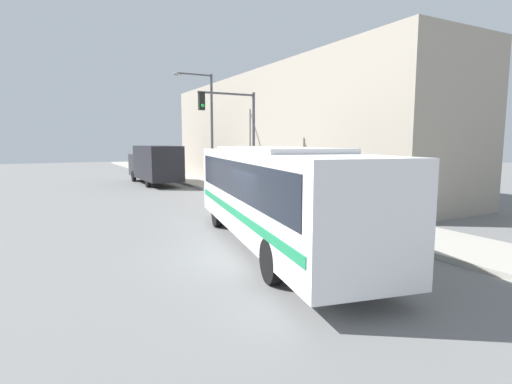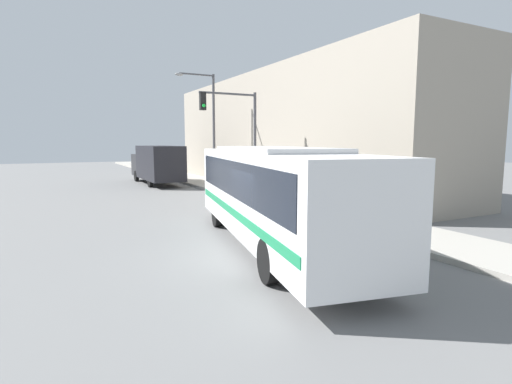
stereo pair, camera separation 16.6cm
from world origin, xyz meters
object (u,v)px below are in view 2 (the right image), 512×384
parking_meter (267,185)px  pedestrian_near_corner (264,182)px  street_lamp (209,121)px  traffic_light_pole (237,127)px  pedestrian_mid_block (300,186)px  fire_hydrant (335,212)px  city_bus (273,189)px  delivery_truck (157,163)px

parking_meter → pedestrian_near_corner: 2.36m
parking_meter → street_lamp: size_ratio=0.17×
traffic_light_pole → pedestrian_mid_block: size_ratio=3.36×
fire_hydrant → street_lamp: (-0.10, 13.47, 4.18)m
city_bus → fire_hydrant: (3.93, 1.77, -1.30)m
city_bus → pedestrian_mid_block: (5.33, 6.36, -0.78)m
fire_hydrant → street_lamp: street_lamp is taller
delivery_truck → traffic_light_pole: 11.88m
city_bus → traffic_light_pole: 9.73m
traffic_light_pole → pedestrian_mid_block: 4.64m
fire_hydrant → pedestrian_near_corner: size_ratio=0.44×
city_bus → pedestrian_near_corner: bearing=74.1°
city_bus → pedestrian_near_corner: (4.94, 9.44, -0.83)m
traffic_light_pole → street_lamp: street_lamp is taller
street_lamp → pedestrian_near_corner: size_ratio=4.72×
parking_meter → street_lamp: bearing=90.7°
parking_meter → pedestrian_near_corner: pedestrian_near_corner is taller
fire_hydrant → pedestrian_mid_block: size_ratio=0.41×
fire_hydrant → pedestrian_mid_block: pedestrian_mid_block is taller
traffic_light_pole → pedestrian_mid_block: (2.32, -2.61, -3.05)m
delivery_truck → fire_hydrant: size_ratio=12.00×
fire_hydrant → traffic_light_pole: 8.09m
delivery_truck → parking_meter: (2.46, -13.17, -0.56)m
pedestrian_near_corner → pedestrian_mid_block: bearing=-82.9°
street_lamp → pedestrian_near_corner: 6.97m
city_bus → pedestrian_near_corner: size_ratio=7.08×
traffic_light_pole → fire_hydrant: bearing=-82.7°
pedestrian_near_corner → pedestrian_mid_block: size_ratio=0.94×
city_bus → pedestrian_near_corner: 10.69m
fire_hydrant → pedestrian_near_corner: pedestrian_near_corner is taller
city_bus → delivery_truck: (1.46, 20.49, -0.19)m
delivery_truck → fire_hydrant: 18.91m
fire_hydrant → traffic_light_pole: traffic_light_pole is taller
traffic_light_pole → pedestrian_mid_block: bearing=-48.4°
delivery_truck → pedestrian_near_corner: 11.60m
pedestrian_near_corner → street_lamp: bearing=100.9°
parking_meter → street_lamp: street_lamp is taller
street_lamp → traffic_light_pole: bearing=-97.4°
traffic_light_pole → parking_meter: size_ratio=4.35×
traffic_light_pole → street_lamp: (0.82, 6.27, 0.60)m
delivery_truck → pedestrian_near_corner: size_ratio=5.22×
delivery_truck → traffic_light_pole: bearing=-82.4°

